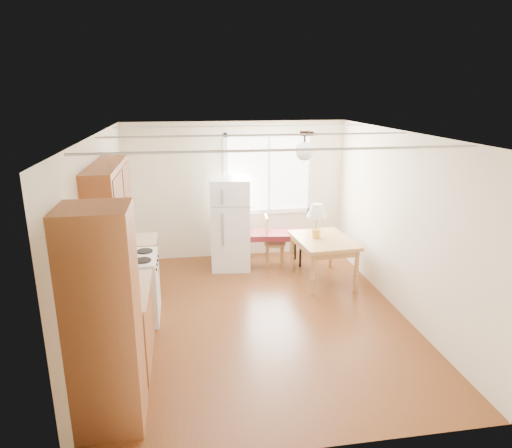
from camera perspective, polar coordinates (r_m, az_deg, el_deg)
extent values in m
cube|color=#4F2510|center=(6.48, 0.30, -11.40)|extent=(4.60, 5.60, 0.12)
cube|color=white|center=(5.76, 0.33, 11.21)|extent=(4.60, 5.60, 0.12)
cube|color=#FAECC8|center=(8.40, -2.49, 4.20)|extent=(4.60, 0.10, 2.50)
cube|color=#FAECC8|center=(3.74, 6.75, -11.99)|extent=(4.60, 0.10, 2.50)
cube|color=#FAECC8|center=(6.02, -18.83, -1.62)|extent=(0.10, 5.60, 2.50)
cube|color=#FAECC8|center=(6.62, 17.66, 0.08)|extent=(0.10, 5.60, 2.50)
cube|color=brown|center=(4.35, -18.49, -11.45)|extent=(0.60, 0.60, 2.10)
cube|color=brown|center=(5.51, -16.30, -12.37)|extent=(0.60, 1.10, 0.86)
cube|color=tan|center=(5.31, -16.58, -8.09)|extent=(0.62, 1.14, 0.04)
cube|color=white|center=(6.43, -15.02, -7.75)|extent=(0.65, 0.76, 0.90)
cube|color=brown|center=(7.13, -14.65, -5.46)|extent=(0.60, 0.60, 0.86)
cube|color=brown|center=(5.70, -17.98, 3.73)|extent=(0.33, 1.60, 0.70)
cube|color=white|center=(8.41, 1.58, 6.31)|extent=(1.50, 0.02, 1.35)
cylinder|color=#311D16|center=(6.30, 6.14, 11.19)|extent=(0.14, 0.14, 0.06)
cylinder|color=#311D16|center=(6.31, 6.11, 10.29)|extent=(0.03, 0.03, 0.16)
sphere|color=white|center=(6.32, 6.07, 9.03)|extent=(0.26, 0.26, 0.26)
cube|color=white|center=(7.91, -3.20, 0.07)|extent=(0.73, 0.73, 1.60)
cube|color=gray|center=(7.50, -2.98, 2.13)|extent=(0.66, 0.02, 0.02)
cube|color=gray|center=(7.53, -4.19, 0.45)|extent=(0.03, 0.03, 0.96)
cube|color=maroon|center=(8.06, 1.46, -1.38)|extent=(1.38, 0.66, 0.10)
cylinder|color=black|center=(7.91, -2.29, -4.10)|extent=(0.04, 0.04, 0.51)
cylinder|color=black|center=(8.10, 5.57, -3.65)|extent=(0.04, 0.04, 0.51)
cylinder|color=black|center=(8.25, -2.60, -3.21)|extent=(0.04, 0.04, 0.51)
cylinder|color=black|center=(8.44, 4.94, -2.80)|extent=(0.04, 0.04, 0.51)
cube|color=#A77640|center=(7.45, 8.44, -2.04)|extent=(0.95, 1.21, 0.06)
cube|color=#A77640|center=(7.48, 8.42, -2.62)|extent=(0.84, 1.10, 0.10)
cylinder|color=#A77640|center=(7.01, 7.10, -6.31)|extent=(0.07, 0.07, 0.66)
cylinder|color=#A77640|center=(7.29, 12.44, -5.70)|extent=(0.07, 0.07, 0.66)
cylinder|color=#A77640|center=(7.90, 4.54, -3.59)|extent=(0.07, 0.07, 0.66)
cylinder|color=#A77640|center=(8.14, 9.38, -3.15)|extent=(0.07, 0.07, 0.66)
cylinder|color=#A77640|center=(8.15, 2.39, -2.40)|extent=(0.39, 0.39, 0.05)
cylinder|color=#A77640|center=(8.08, 1.53, -4.06)|extent=(0.04, 0.04, 0.40)
cylinder|color=#A77640|center=(8.10, 3.41, -4.02)|extent=(0.04, 0.04, 0.40)
cylinder|color=#A77640|center=(8.33, 1.37, -3.42)|extent=(0.04, 0.04, 0.40)
cylinder|color=#A77640|center=(8.35, 3.20, -3.38)|extent=(0.04, 0.04, 0.40)
cylinder|color=gold|center=(7.47, 7.52, -1.18)|extent=(0.15, 0.15, 0.13)
cylinder|color=gold|center=(7.42, 7.57, 0.08)|extent=(0.03, 0.03, 0.22)
cone|color=white|center=(7.37, 7.63, 1.69)|extent=(0.32, 0.32, 0.22)
cube|color=black|center=(4.91, -17.59, -9.49)|extent=(0.19, 0.23, 0.08)
cube|color=black|center=(4.75, -17.94, -7.94)|extent=(0.19, 0.07, 0.29)
cylinder|color=black|center=(4.91, -17.61, -8.13)|extent=(0.15, 0.15, 0.12)
cylinder|color=red|center=(5.28, -17.90, -7.07)|extent=(0.13, 0.13, 0.18)
sphere|color=red|center=(5.24, -18.01, -5.87)|extent=(0.06, 0.06, 0.06)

